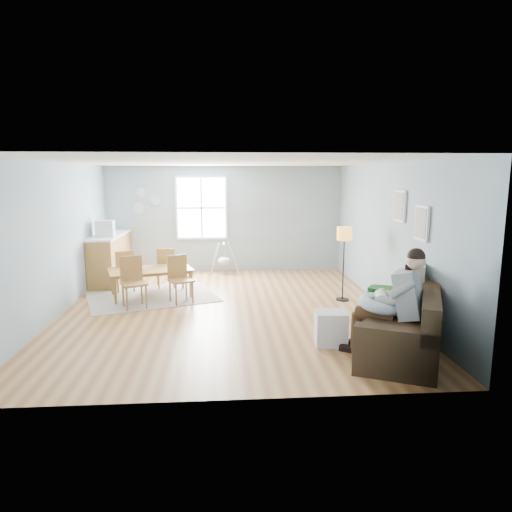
{
  "coord_description": "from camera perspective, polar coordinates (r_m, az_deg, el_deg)",
  "views": [
    {
      "loc": [
        -0.07,
        -8.23,
        2.48
      ],
      "look_at": [
        0.54,
        0.03,
        1.0
      ],
      "focal_mm": 32.0,
      "sensor_mm": 36.0,
      "label": 1
    }
  ],
  "objects": [
    {
      "name": "chair_ne",
      "position": [
        10.24,
        -11.24,
        -1.17
      ],
      "size": [
        0.48,
        0.48,
        0.9
      ],
      "color": "brown",
      "rests_on": "rug"
    },
    {
      "name": "counter",
      "position": [
        11.19,
        -17.73,
        -0.2
      ],
      "size": [
        0.62,
        2.01,
        1.12
      ],
      "color": "brown",
      "rests_on": "room"
    },
    {
      "name": "toddler",
      "position": [
        7.02,
        17.67,
        -4.2
      ],
      "size": [
        0.63,
        0.52,
        0.94
      ],
      "color": "white",
      "rests_on": "sofa"
    },
    {
      "name": "monitor",
      "position": [
        10.72,
        -18.36,
        3.29
      ],
      "size": [
        0.4,
        0.38,
        0.36
      ],
      "color": "silver",
      "rests_on": "counter"
    },
    {
      "name": "chair_sw",
      "position": [
        8.9,
        -15.15,
        -2.73
      ],
      "size": [
        0.57,
        0.57,
        0.97
      ],
      "color": "brown",
      "rests_on": "rug"
    },
    {
      "name": "chair_se",
      "position": [
        9.06,
        -9.56,
        -2.45
      ],
      "size": [
        0.56,
        0.56,
        0.93
      ],
      "color": "brown",
      "rests_on": "rug"
    },
    {
      "name": "dining_table",
      "position": [
        9.61,
        -12.95,
        -3.3
      ],
      "size": [
        1.85,
        1.37,
        0.58
      ],
      "primitive_type": "imported",
      "rotation": [
        0.0,
        0.0,
        0.3
      ],
      "color": "brown",
      "rests_on": "rug"
    },
    {
      "name": "infant",
      "position": [
        6.53,
        15.36,
        -4.86
      ],
      "size": [
        0.25,
        0.42,
        0.16
      ],
      "color": "silver",
      "rests_on": "nursing_pillow"
    },
    {
      "name": "pictures",
      "position": [
        7.82,
        18.72,
        4.98
      ],
      "size": [
        0.05,
        1.34,
        0.74
      ],
      "color": "white",
      "rests_on": "room"
    },
    {
      "name": "storage_cube",
      "position": [
        6.89,
        9.25,
        -8.86
      ],
      "size": [
        0.48,
        0.44,
        0.5
      ],
      "color": "silver",
      "rests_on": "room"
    },
    {
      "name": "sofa",
      "position": [
        6.93,
        18.1,
        -8.4
      ],
      "size": [
        1.88,
        2.54,
        0.95
      ],
      "color": "black",
      "rests_on": "room"
    },
    {
      "name": "baby_swing",
      "position": [
        11.53,
        -4.01,
        -0.52
      ],
      "size": [
        0.81,
        0.83,
        0.79
      ],
      "color": "silver",
      "rests_on": "room"
    },
    {
      "name": "rug",
      "position": [
        9.68,
        -12.88,
        -4.94
      ],
      "size": [
        2.97,
        2.6,
        0.01
      ],
      "primitive_type": "cube",
      "rotation": [
        0.0,
        0.0,
        0.34
      ],
      "color": "gray",
      "rests_on": "room"
    },
    {
      "name": "nursing_pillow",
      "position": [
        6.52,
        15.31,
        -5.77
      ],
      "size": [
        0.83,
        0.83,
        0.25
      ],
      "primitive_type": "torus",
      "rotation": [
        0.0,
        0.14,
        -0.48
      ],
      "color": "#AEC7D9",
      "rests_on": "father"
    },
    {
      "name": "green_throw",
      "position": [
        7.61,
        17.78,
        -4.67
      ],
      "size": [
        1.35,
        1.28,
        0.04
      ],
      "primitive_type": "cube",
      "rotation": [
        0.0,
        0.0,
        -0.52
      ],
      "color": "#166326",
      "rests_on": "sofa"
    },
    {
      "name": "beige_pillow",
      "position": [
        7.34,
        19.65,
        -3.15
      ],
      "size": [
        0.39,
        0.6,
        0.58
      ],
      "primitive_type": "cube",
      "rotation": [
        0.0,
        0.0,
        -0.42
      ],
      "color": "#BCAF90",
      "rests_on": "sofa"
    },
    {
      "name": "room",
      "position": [
        8.23,
        -3.77,
        9.7
      ],
      "size": [
        8.4,
        9.4,
        3.9
      ],
      "color": "#9A5C36"
    },
    {
      "name": "window",
      "position": [
        11.74,
        -6.83,
        6.0
      ],
      "size": [
        1.32,
        0.08,
        1.62
      ],
      "color": "white",
      "rests_on": "room"
    },
    {
      "name": "father",
      "position": [
        6.49,
        16.92,
        -5.14
      ],
      "size": [
        1.14,
        0.94,
        1.54
      ],
      "color": "gray",
      "rests_on": "sofa"
    },
    {
      "name": "floor_lamp",
      "position": [
        9.11,
        10.98,
        2.0
      ],
      "size": [
        0.3,
        0.3,
        1.47
      ],
      "color": "black",
      "rests_on": "room"
    },
    {
      "name": "chair_nw",
      "position": [
        10.1,
        -16.12,
        -1.52
      ],
      "size": [
        0.53,
        0.53,
        0.9
      ],
      "color": "brown",
      "rests_on": "rug"
    },
    {
      "name": "wall_plates",
      "position": [
        11.88,
        -13.67,
        6.7
      ],
      "size": [
        0.67,
        0.02,
        0.66
      ],
      "color": "#A9BECA",
      "rests_on": "room"
    }
  ]
}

